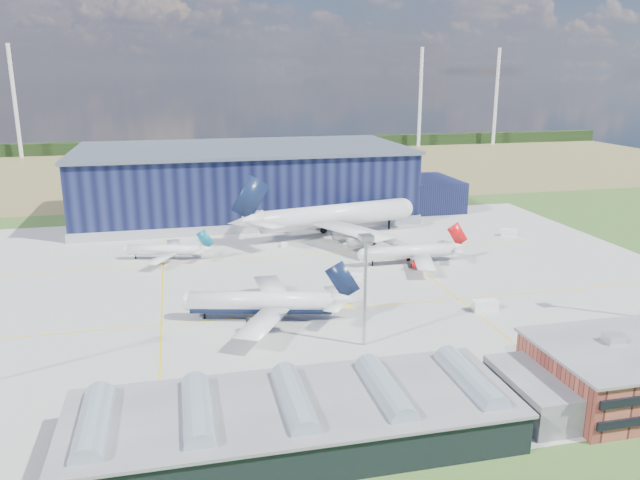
# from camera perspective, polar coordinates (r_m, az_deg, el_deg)

# --- Properties ---
(ground) EXTENTS (600.00, 600.00, 0.00)m
(ground) POSITION_cam_1_polar(r_m,az_deg,el_deg) (152.58, -2.91, -5.33)
(ground) COLOR #314E1D
(ground) RESTS_ON ground
(apron) EXTENTS (220.00, 160.00, 0.08)m
(apron) POSITION_cam_1_polar(r_m,az_deg,el_deg) (161.84, -3.54, -4.11)
(apron) COLOR #989893
(apron) RESTS_ON ground
(farmland) EXTENTS (600.00, 220.00, 0.01)m
(farmland) POSITION_cam_1_polar(r_m,az_deg,el_deg) (365.51, -9.17, 6.57)
(farmland) COLOR olive
(farmland) RESTS_ON ground
(treeline) EXTENTS (600.00, 8.00, 8.00)m
(treeline) POSITION_cam_1_polar(r_m,az_deg,el_deg) (444.19, -9.98, 8.56)
(treeline) COLOR black
(treeline) RESTS_ON ground
(hangar) EXTENTS (145.00, 62.00, 26.10)m
(hangar) POSITION_cam_1_polar(r_m,az_deg,el_deg) (240.82, -6.36, 5.08)
(hangar) COLOR black
(hangar) RESTS_ON ground
(glass_concourse) EXTENTS (78.00, 23.00, 8.60)m
(glass_concourse) POSITION_cam_1_polar(r_m,az_deg,el_deg) (96.60, -0.19, -15.79)
(glass_concourse) COLOR black
(glass_concourse) RESTS_ON ground
(light_mast_center) EXTENTS (2.60, 2.60, 23.00)m
(light_mast_center) POSITION_cam_1_polar(r_m,az_deg,el_deg) (122.18, 4.17, -2.97)
(light_mast_center) COLOR #ABADB2
(light_mast_center) RESTS_ON ground
(airliner_navy) EXTENTS (49.21, 48.56, 13.29)m
(airliner_navy) POSITION_cam_1_polar(r_m,az_deg,el_deg) (137.98, -5.40, -4.70)
(airliner_navy) COLOR silver
(airliner_navy) RESTS_ON ground
(airliner_red) EXTENTS (34.06, 33.32, 11.09)m
(airliner_red) POSITION_cam_1_polar(r_m,az_deg,el_deg) (179.15, 8.10, -0.48)
(airliner_red) COLOR silver
(airliner_red) RESTS_ON ground
(airliner_widebody) EXTENTS (78.39, 77.25, 21.80)m
(airliner_widebody) POSITION_cam_1_polar(r_m,az_deg,el_deg) (206.68, 1.40, 3.30)
(airliner_widebody) COLOR silver
(airliner_widebody) RESTS_ON ground
(airliner_regional) EXTENTS (33.42, 32.99, 9.01)m
(airliner_regional) POSITION_cam_1_polar(r_m,az_deg,el_deg) (187.27, -14.06, -0.43)
(airliner_regional) COLOR silver
(airliner_regional) RESTS_ON ground
(gse_tug_a) EXTENTS (2.30, 3.37, 1.31)m
(gse_tug_a) POSITION_cam_1_polar(r_m,az_deg,el_deg) (148.86, 2.52, -5.59)
(gse_tug_a) COLOR yellow
(gse_tug_a) RESTS_ON ground
(gse_tug_b) EXTENTS (2.07, 2.85, 1.15)m
(gse_tug_b) POSITION_cam_1_polar(r_m,az_deg,el_deg) (108.50, -10.00, -14.21)
(gse_tug_b) COLOR yellow
(gse_tug_b) RESTS_ON ground
(gse_van_a) EXTENTS (5.88, 2.75, 2.53)m
(gse_van_a) POSITION_cam_1_polar(r_m,az_deg,el_deg) (149.30, 14.85, -5.80)
(gse_van_a) COLOR white
(gse_van_a) RESTS_ON ground
(gse_cart_a) EXTENTS (2.68, 3.42, 1.31)m
(gse_cart_a) POSITION_cam_1_polar(r_m,az_deg,el_deg) (196.48, -3.27, -0.43)
(gse_cart_a) COLOR white
(gse_cart_a) RESTS_ON ground
(gse_van_b) EXTENTS (5.77, 4.40, 2.41)m
(gse_van_b) POSITION_cam_1_polar(r_m,az_deg,el_deg) (218.11, 16.88, 0.66)
(gse_van_b) COLOR white
(gse_van_b) RESTS_ON ground
(gse_tug_c) EXTENTS (2.09, 3.23, 1.38)m
(gse_tug_c) POSITION_cam_1_polar(r_m,az_deg,el_deg) (201.51, 4.24, -0.03)
(gse_tug_c) COLOR yellow
(gse_tug_c) RESTS_ON ground
(gse_cart_b) EXTENTS (3.74, 3.17, 1.37)m
(gse_cart_b) POSITION_cam_1_polar(r_m,az_deg,el_deg) (166.31, 3.38, -3.33)
(gse_cart_b) COLOR white
(gse_cart_b) RESTS_ON ground
(gse_van_c) EXTENTS (5.83, 3.42, 2.64)m
(gse_van_c) POSITION_cam_1_polar(r_m,az_deg,el_deg) (131.38, 23.24, -9.49)
(gse_van_c) COLOR white
(gse_van_c) RESTS_ON ground
(airstair) EXTENTS (3.10, 5.88, 3.58)m
(airstair) POSITION_cam_1_polar(r_m,az_deg,el_deg) (123.66, 17.85, -10.27)
(airstair) COLOR white
(airstair) RESTS_ON ground
(car_b) EXTENTS (3.72, 1.57, 1.19)m
(car_b) POSITION_cam_1_polar(r_m,az_deg,el_deg) (132.34, 19.00, -9.22)
(car_b) COLOR #99999E
(car_b) RESTS_ON ground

